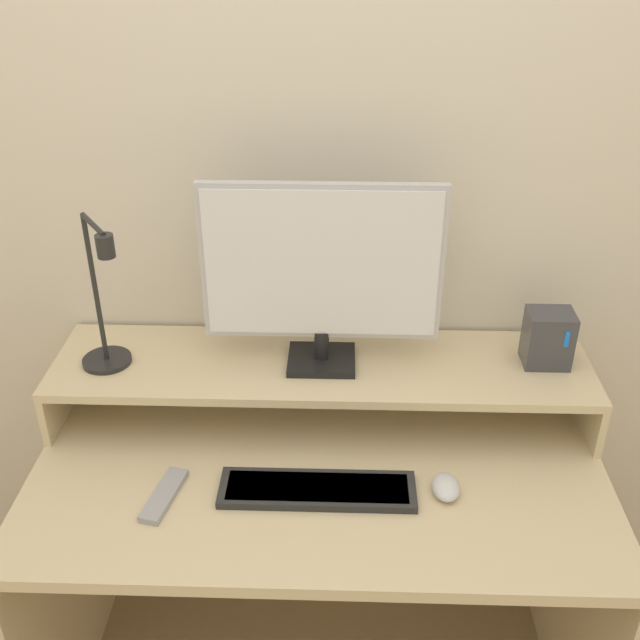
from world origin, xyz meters
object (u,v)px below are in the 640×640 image
at_px(desk_lamp, 104,317).
at_px(router_dock, 548,338).
at_px(keyboard, 318,489).
at_px(monitor, 323,271).
at_px(mouse, 446,487).
at_px(remote_control, 164,495).

distance_m(desk_lamp, router_dock, 1.06).
bearing_deg(keyboard, monitor, 89.76).
height_order(desk_lamp, keyboard, desk_lamp).
relative_size(monitor, router_dock, 3.97).
xyz_separation_m(monitor, keyboard, (-0.00, -0.30, -0.39)).
distance_m(router_dock, mouse, 0.45).
height_order(keyboard, remote_control, keyboard).
bearing_deg(monitor, keyboard, -90.24).
xyz_separation_m(desk_lamp, mouse, (0.79, -0.24, -0.28)).
distance_m(desk_lamp, remote_control, 0.44).
bearing_deg(remote_control, mouse, 3.35).
xyz_separation_m(mouse, remote_control, (-0.62, -0.04, -0.01)).
xyz_separation_m(router_dock, remote_control, (-0.89, -0.34, -0.21)).
distance_m(router_dock, keyboard, 0.67).
height_order(desk_lamp, router_dock, desk_lamp).
bearing_deg(mouse, remote_control, -176.65).
distance_m(monitor, remote_control, 0.61).
bearing_deg(desk_lamp, mouse, -17.11).
height_order(mouse, remote_control, mouse).
bearing_deg(router_dock, mouse, -130.73).
bearing_deg(desk_lamp, remote_control, -58.48).
bearing_deg(desk_lamp, monitor, 5.08).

